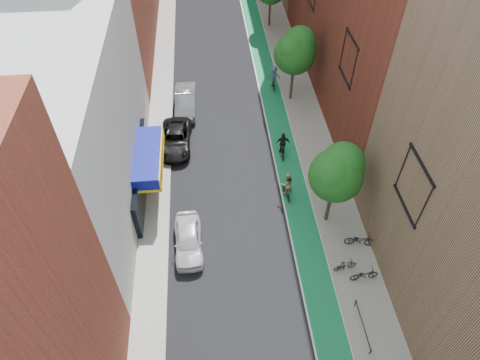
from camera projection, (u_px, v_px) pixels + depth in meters
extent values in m
cube|color=#157B4B|center=(270.00, 88.00, 40.04)|extent=(2.00, 68.00, 0.01)
cube|color=gray|center=(162.00, 93.00, 39.36)|extent=(2.00, 68.00, 0.15)
cube|color=gray|center=(296.00, 86.00, 40.15)|extent=(3.00, 68.00, 0.15)
cube|color=silver|center=(62.00, 129.00, 26.51)|extent=(8.00, 20.00, 12.00)
cylinder|color=#332619|center=(329.00, 205.00, 27.95)|extent=(0.24, 0.24, 3.30)
sphere|color=#155018|center=(336.00, 175.00, 25.97)|extent=(3.36, 3.36, 3.36)
sphere|color=#155018|center=(343.00, 163.00, 25.69)|extent=(2.64, 2.64, 2.64)
sphere|color=#155018|center=(333.00, 174.00, 25.40)|extent=(2.40, 2.40, 2.40)
cylinder|color=#332619|center=(292.00, 83.00, 37.52)|extent=(0.24, 0.24, 3.47)
sphere|color=#155018|center=(295.00, 53.00, 35.44)|extent=(3.53, 3.53, 3.53)
sphere|color=#155018|center=(300.00, 43.00, 35.13)|extent=(2.77, 2.77, 2.77)
sphere|color=#155018|center=(292.00, 50.00, 34.85)|extent=(2.52, 2.52, 2.52)
cylinder|color=#332619|center=(270.00, 13.00, 47.24)|extent=(0.24, 0.24, 3.19)
imported|color=silver|center=(188.00, 240.00, 27.12)|extent=(1.91, 4.42, 1.48)
imported|color=black|center=(176.00, 139.00, 33.89)|extent=(2.62, 5.22, 1.42)
imported|color=gray|center=(186.00, 101.00, 37.22)|extent=(1.86, 4.99, 1.63)
imported|color=black|center=(286.00, 192.00, 30.30)|extent=(0.73, 1.58, 0.91)
imported|color=#9A8A5A|center=(287.00, 183.00, 29.78)|extent=(1.02, 0.86, 1.84)
imported|color=black|center=(282.00, 152.00, 33.26)|extent=(0.61, 1.57, 0.81)
imported|color=black|center=(283.00, 143.00, 32.69)|extent=(1.12, 0.50, 1.87)
imported|color=black|center=(273.00, 84.00, 39.63)|extent=(0.49, 1.66, 0.99)
imported|color=#3E5971|center=(274.00, 76.00, 39.14)|extent=(1.20, 0.70, 1.84)
imported|color=black|center=(364.00, 275.00, 25.53)|extent=(1.78, 0.73, 0.92)
imported|color=black|center=(345.00, 265.00, 25.97)|extent=(1.56, 0.66, 0.91)
imported|color=black|center=(360.00, 240.00, 27.22)|extent=(2.01, 0.99, 1.01)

